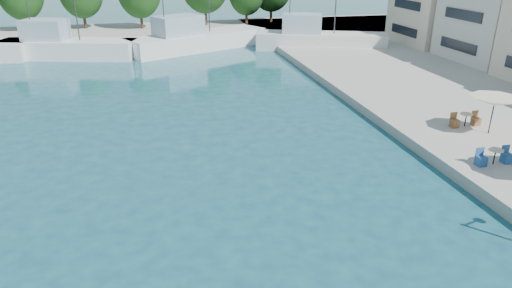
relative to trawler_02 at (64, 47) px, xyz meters
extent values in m
cube|color=#ADA99C|center=(7.81, 12.12, -0.77)|extent=(90.00, 16.00, 0.60)
cube|color=silver|center=(39.81, -12.88, 3.03)|extent=(8.00, 8.50, 7.00)
cube|color=beige|center=(39.81, -3.88, 3.28)|extent=(8.60, 8.50, 7.50)
cube|color=white|center=(0.34, -0.10, -0.37)|extent=(14.06, 7.17, 2.20)
cube|color=#93AAB6|center=(-1.62, 0.47, 1.73)|extent=(4.68, 3.75, 2.00)
cylinder|color=#2D2D2D|center=(-2.93, 0.84, 3.73)|extent=(0.10, 0.10, 6.00)
cube|color=white|center=(13.66, 1.45, -0.37)|extent=(16.07, 10.82, 2.20)
cube|color=#93AAB6|center=(11.53, 0.38, 1.73)|extent=(5.69, 4.98, 2.00)
cylinder|color=#2D2D2D|center=(10.11, -0.33, 3.73)|extent=(0.10, 0.10, 6.00)
cube|color=silver|center=(26.78, -1.72, -0.37)|extent=(14.30, 8.17, 2.20)
cube|color=#93AAB6|center=(24.82, -1.00, 1.73)|extent=(4.87, 4.04, 2.00)
cylinder|color=#2D2D2D|center=(23.51, -0.52, 3.73)|extent=(0.10, 0.10, 6.00)
cylinder|color=#3F2B19|center=(-6.90, 15.85, 1.34)|extent=(0.36, 0.36, 3.62)
cylinder|color=#3F2B19|center=(0.30, 15.97, 1.38)|extent=(0.36, 0.36, 3.69)
cylinder|color=#3F2B19|center=(7.63, 14.32, 1.36)|extent=(0.36, 0.36, 3.67)
cylinder|color=#3F2B19|center=(16.29, 15.48, 1.74)|extent=(0.36, 0.36, 4.41)
cylinder|color=#3F2B19|center=(22.03, 15.44, 1.15)|extent=(0.36, 0.36, 3.25)
cylinder|color=#3F2B19|center=(25.92, 16.61, 1.55)|extent=(0.36, 0.36, 4.03)
cylinder|color=black|center=(26.45, -29.22, 0.58)|extent=(0.06, 0.06, 2.10)
cone|color=beige|center=(26.45, -29.22, 1.38)|extent=(2.67, 2.67, 0.50)
cylinder|color=black|center=(23.92, -32.78, -0.10)|extent=(0.06, 0.06, 0.74)
cylinder|color=beige|center=(23.92, -32.78, 0.27)|extent=(0.70, 0.70, 0.04)
cube|color=#23528D|center=(24.62, -32.78, -0.24)|extent=(0.42, 0.42, 0.46)
cube|color=#23528D|center=(23.22, -32.78, -0.24)|extent=(0.42, 0.42, 0.46)
cylinder|color=black|center=(25.86, -27.96, -0.10)|extent=(0.06, 0.06, 0.74)
cylinder|color=beige|center=(25.86, -27.96, 0.27)|extent=(0.70, 0.70, 0.04)
cube|color=brown|center=(26.56, -27.96, -0.24)|extent=(0.42, 0.42, 0.46)
cube|color=brown|center=(25.16, -27.96, -0.24)|extent=(0.42, 0.42, 0.46)
camera|label=1|loc=(8.57, -49.36, 8.78)|focal=32.00mm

